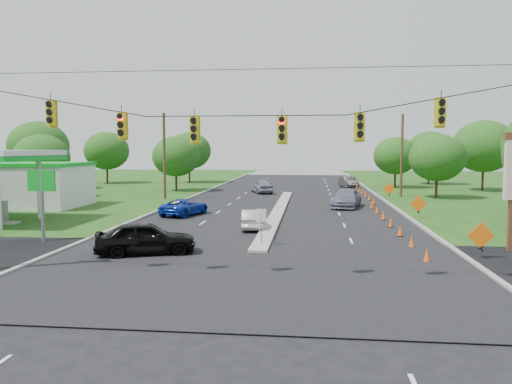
# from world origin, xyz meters

# --- Properties ---
(ground) EXTENTS (160.00, 160.00, 0.00)m
(ground) POSITION_xyz_m (0.00, 0.00, 0.00)
(ground) COLOR black
(ground) RESTS_ON ground
(cross_street) EXTENTS (160.00, 14.00, 0.02)m
(cross_street) POSITION_xyz_m (0.00, 0.00, 0.00)
(cross_street) COLOR black
(cross_street) RESTS_ON ground
(curb_left) EXTENTS (0.25, 110.00, 0.16)m
(curb_left) POSITION_xyz_m (-10.10, 30.00, 0.00)
(curb_left) COLOR gray
(curb_left) RESTS_ON ground
(curb_right) EXTENTS (0.25, 110.00, 0.16)m
(curb_right) POSITION_xyz_m (10.10, 30.00, 0.00)
(curb_right) COLOR gray
(curb_right) RESTS_ON ground
(median) EXTENTS (1.00, 34.00, 0.18)m
(median) POSITION_xyz_m (0.00, 21.00, 0.00)
(median) COLOR gray
(median) RESTS_ON ground
(median_sign) EXTENTS (0.55, 0.06, 2.05)m
(median_sign) POSITION_xyz_m (0.00, 6.00, 1.46)
(median_sign) COLOR gray
(median_sign) RESTS_ON ground
(signal_span) EXTENTS (25.60, 0.32, 9.00)m
(signal_span) POSITION_xyz_m (-0.05, -1.00, 4.97)
(signal_span) COLOR #422D1C
(signal_span) RESTS_ON ground
(utility_pole_far_left) EXTENTS (0.28, 0.28, 9.00)m
(utility_pole_far_left) POSITION_xyz_m (-12.50, 30.00, 4.50)
(utility_pole_far_left) COLOR #422D1C
(utility_pole_far_left) RESTS_ON ground
(utility_pole_far_right) EXTENTS (0.28, 0.28, 9.00)m
(utility_pole_far_right) POSITION_xyz_m (12.50, 35.00, 4.50)
(utility_pole_far_right) COLOR #422D1C
(utility_pole_far_right) RESTS_ON ground
(gas_station) EXTENTS (18.40, 19.70, 5.20)m
(gas_station) POSITION_xyz_m (-23.64, 20.24, 2.58)
(gas_station) COLOR white
(gas_station) RESTS_ON ground
(cone_0) EXTENTS (0.32, 0.32, 0.70)m
(cone_0) POSITION_xyz_m (8.08, 3.00, 0.35)
(cone_0) COLOR #F65316
(cone_0) RESTS_ON ground
(cone_1) EXTENTS (0.32, 0.32, 0.70)m
(cone_1) POSITION_xyz_m (8.08, 6.50, 0.35)
(cone_1) COLOR #F65316
(cone_1) RESTS_ON ground
(cone_2) EXTENTS (0.32, 0.32, 0.70)m
(cone_2) POSITION_xyz_m (8.08, 10.00, 0.35)
(cone_2) COLOR #F65316
(cone_2) RESTS_ON ground
(cone_3) EXTENTS (0.32, 0.32, 0.70)m
(cone_3) POSITION_xyz_m (8.08, 13.50, 0.35)
(cone_3) COLOR #F65316
(cone_3) RESTS_ON ground
(cone_4) EXTENTS (0.32, 0.32, 0.70)m
(cone_4) POSITION_xyz_m (8.08, 17.00, 0.35)
(cone_4) COLOR #F65316
(cone_4) RESTS_ON ground
(cone_5) EXTENTS (0.32, 0.32, 0.70)m
(cone_5) POSITION_xyz_m (8.08, 20.50, 0.35)
(cone_5) COLOR #F65316
(cone_5) RESTS_ON ground
(cone_6) EXTENTS (0.32, 0.32, 0.70)m
(cone_6) POSITION_xyz_m (8.08, 24.00, 0.35)
(cone_6) COLOR #F65316
(cone_6) RESTS_ON ground
(cone_7) EXTENTS (0.32, 0.32, 0.70)m
(cone_7) POSITION_xyz_m (8.68, 27.50, 0.35)
(cone_7) COLOR #F65316
(cone_7) RESTS_ON ground
(cone_8) EXTENTS (0.32, 0.32, 0.70)m
(cone_8) POSITION_xyz_m (8.68, 31.00, 0.35)
(cone_8) COLOR #F65316
(cone_8) RESTS_ON ground
(cone_9) EXTENTS (0.32, 0.32, 0.70)m
(cone_9) POSITION_xyz_m (8.68, 34.50, 0.35)
(cone_9) COLOR #F65316
(cone_9) RESTS_ON ground
(cone_10) EXTENTS (0.32, 0.32, 0.70)m
(cone_10) POSITION_xyz_m (8.68, 38.00, 0.35)
(cone_10) COLOR #F65316
(cone_10) RESTS_ON ground
(cone_11) EXTENTS (0.32, 0.32, 0.70)m
(cone_11) POSITION_xyz_m (8.68, 41.50, 0.35)
(cone_11) COLOR #F65316
(cone_11) RESTS_ON ground
(cone_12) EXTENTS (0.32, 0.32, 0.70)m
(cone_12) POSITION_xyz_m (8.68, 45.00, 0.35)
(cone_12) COLOR #F65316
(cone_12) RESTS_ON ground
(work_sign_0) EXTENTS (1.27, 0.58, 1.37)m
(work_sign_0) POSITION_xyz_m (10.80, 4.00, 1.09)
(work_sign_0) COLOR black
(work_sign_0) RESTS_ON ground
(work_sign_1) EXTENTS (1.27, 0.58, 1.37)m
(work_sign_1) POSITION_xyz_m (10.80, 18.00, 1.09)
(work_sign_1) COLOR black
(work_sign_1) RESTS_ON ground
(work_sign_2) EXTENTS (1.27, 0.58, 1.37)m
(work_sign_2) POSITION_xyz_m (10.80, 32.00, 1.09)
(work_sign_2) COLOR black
(work_sign_2) RESTS_ON ground
(tree_2) EXTENTS (5.88, 5.88, 6.86)m
(tree_2) POSITION_xyz_m (-26.00, 30.00, 4.34)
(tree_2) COLOR black
(tree_2) RESTS_ON ground
(tree_3) EXTENTS (7.56, 7.56, 8.82)m
(tree_3) POSITION_xyz_m (-32.00, 40.00, 5.58)
(tree_3) COLOR black
(tree_3) RESTS_ON ground
(tree_4) EXTENTS (6.72, 6.72, 7.84)m
(tree_4) POSITION_xyz_m (-28.00, 52.00, 4.96)
(tree_4) COLOR black
(tree_4) RESTS_ON ground
(tree_5) EXTENTS (5.88, 5.88, 6.86)m
(tree_5) POSITION_xyz_m (-14.00, 40.00, 4.34)
(tree_5) COLOR black
(tree_5) RESTS_ON ground
(tree_6) EXTENTS (6.72, 6.72, 7.84)m
(tree_6) POSITION_xyz_m (-16.00, 55.00, 4.96)
(tree_6) COLOR black
(tree_6) RESTS_ON ground
(tree_9) EXTENTS (5.88, 5.88, 6.86)m
(tree_9) POSITION_xyz_m (16.00, 34.00, 4.34)
(tree_9) COLOR black
(tree_9) RESTS_ON ground
(tree_10) EXTENTS (7.56, 7.56, 8.82)m
(tree_10) POSITION_xyz_m (24.00, 44.00, 5.58)
(tree_10) COLOR black
(tree_10) RESTS_ON ground
(tree_11) EXTENTS (6.72, 6.72, 7.84)m
(tree_11) POSITION_xyz_m (20.00, 55.00, 4.96)
(tree_11) COLOR black
(tree_11) RESTS_ON ground
(tree_12) EXTENTS (5.88, 5.88, 6.86)m
(tree_12) POSITION_xyz_m (14.00, 48.00, 4.34)
(tree_12) COLOR black
(tree_12) RESTS_ON ground
(black_sedan) EXTENTS (5.32, 3.47, 1.68)m
(black_sedan) POSITION_xyz_m (-5.54, 3.24, 0.84)
(black_sedan) COLOR black
(black_sedan) RESTS_ON ground
(white_sedan) EXTENTS (1.87, 4.06, 1.29)m
(white_sedan) POSITION_xyz_m (-1.20, 11.85, 0.64)
(white_sedan) COLOR beige
(white_sedan) RESTS_ON ground
(blue_pickup) EXTENTS (3.51, 5.21, 1.33)m
(blue_pickup) POSITION_xyz_m (-7.33, 18.01, 0.66)
(blue_pickup) COLOR #0E2DA3
(blue_pickup) RESTS_ON ground
(silver_car_far) EXTENTS (3.38, 5.84, 1.59)m
(silver_car_far) POSITION_xyz_m (5.88, 24.74, 0.80)
(silver_car_far) COLOR slate
(silver_car_far) RESTS_ON ground
(silver_car_oncoming) EXTENTS (3.38, 5.08, 1.61)m
(silver_car_oncoming) POSITION_xyz_m (-3.10, 38.39, 0.80)
(silver_car_oncoming) COLOR gray
(silver_car_oncoming) RESTS_ON ground
(dark_car_receding) EXTENTS (2.58, 5.02, 1.58)m
(dark_car_receding) POSITION_xyz_m (7.80, 47.67, 0.79)
(dark_car_receding) COLOR #2F2F2F
(dark_car_receding) RESTS_ON ground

